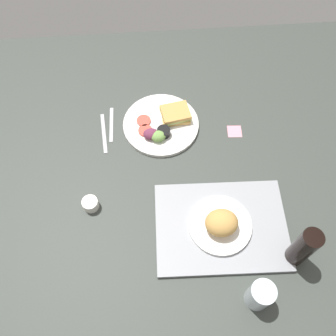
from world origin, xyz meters
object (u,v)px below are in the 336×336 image
Objects in this scene: serving_tray at (221,226)px; knife at (104,133)px; plate_with_salad at (163,124)px; bread_plate_near at (221,224)px; sticky_note at (235,131)px; fork at (111,124)px; drinking_glass at (260,295)px; espresso_cup at (91,204)px; soda_bottle at (303,248)px.

knife is (40.83, -42.72, -0.55)cm from serving_tray.
serving_tray is 1.48× the size of plate_with_salad.
bread_plate_near is 3.87× the size of sticky_note.
fork is 5.00cm from knife.
drinking_glass is at bearing 107.00° from serving_tray.
fork is at bearing -8.19° from sticky_note.
drinking_glass reaches higher than fork.
sticky_note is (-52.26, 3.09, -0.19)cm from knife.
serving_tray is at bearing 165.86° from espresso_cup.
espresso_cup is at bearing 26.65° from sticky_note.
drinking_glass reaches higher than serving_tray.
espresso_cup is 36.14cm from fork.
serving_tray is 27.17cm from soda_bottle.
drinking_glass reaches higher than bread_plate_near.
plate_with_salad is 23.74cm from knife.
soda_bottle reaches higher than serving_tray.
soda_bottle is 1.19× the size of fork.
bread_plate_near is 1.14× the size of knife.
espresso_cup is (67.40, -23.50, -8.12)cm from soda_bottle.
sticky_note is (-12.10, -40.12, -4.68)cm from bread_plate_near.
plate_with_salad is 69.52cm from soda_bottle.
drinking_glass reaches higher than espresso_cup.
serving_tray reaches higher than knife.
sticky_note is at bearing -106.78° from bread_plate_near.
fork is 49.77cm from sticky_note.
drinking_glass is 2.15× the size of sticky_note.
fork reaches higher than sticky_note.
espresso_cup reaches higher than knife.
bread_plate_near is 1.07× the size of soda_bottle.
bread_plate_near is at bearing 110.24° from plate_with_salad.
bread_plate_near is at bearing 38.02° from knife.
serving_tray is at bearing 38.82° from knife.
espresso_cup is at bearing -34.26° from drinking_glass.
fork is (45.28, -71.09, -5.76)cm from drinking_glass.
bread_plate_near reaches higher than sticky_note.
soda_bottle is 84.34cm from knife.
drinking_glass is at bearing 30.86° from knife.
drinking_glass reaches higher than sticky_note.
fork is at bearing -6.64° from plate_with_salad.
plate_with_salad reaches higher than knife.
soda_bottle is 1.07× the size of knife.
soda_bottle is at bearing 101.99° from sticky_note.
bread_plate_near reaches higher than knife.
plate_with_salad is at bearing -69.76° from bread_plate_near.
plate_with_salad is at bearing -130.10° from espresso_cup.
serving_tray is at bearing 111.20° from plate_with_salad.
sticky_note is (-3.98, -64.00, -5.95)cm from drinking_glass.
soda_bottle is (-22.43, 12.17, 9.32)cm from serving_tray.
knife is (3.00, 4.00, 0.00)cm from fork.
bread_plate_near is 26.44cm from soda_bottle.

